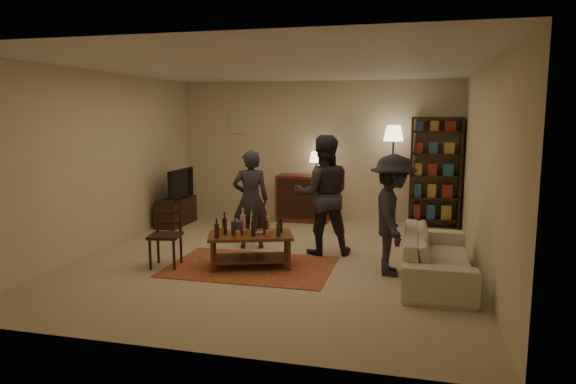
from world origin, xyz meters
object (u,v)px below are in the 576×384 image
(coffee_table, at_px, (250,238))
(tv_stand, at_px, (176,205))
(floor_lamp, at_px, (393,141))
(person_by_sofa, at_px, (393,215))
(bookshelf, at_px, (435,171))
(person_right, at_px, (323,195))
(dresser, at_px, (304,197))
(sofa, at_px, (437,256))
(dining_chair, at_px, (166,231))
(person_left, at_px, (251,199))

(coffee_table, distance_m, tv_stand, 3.16)
(floor_lamp, relative_size, person_by_sofa, 1.19)
(bookshelf, distance_m, person_right, 2.85)
(dresser, relative_size, floor_lamp, 0.73)
(sofa, bearing_deg, floor_lamp, 13.15)
(tv_stand, bearing_deg, sofa, -25.34)
(coffee_table, height_order, dining_chair, dining_chair)
(bookshelf, distance_m, sofa, 3.26)
(dresser, relative_size, person_right, 0.77)
(dresser, xyz_separation_m, sofa, (2.39, -3.11, -0.17))
(dresser, bearing_deg, sofa, -52.46)
(dining_chair, distance_m, floor_lamp, 4.51)
(sofa, bearing_deg, dresser, 37.54)
(bookshelf, distance_m, floor_lamp, 0.95)
(dresser, xyz_separation_m, bookshelf, (2.44, 0.07, 0.56))
(dining_chair, height_order, person_by_sofa, person_by_sofa)
(dining_chair, bearing_deg, bookshelf, 34.31)
(person_right, bearing_deg, person_left, -19.28)
(tv_stand, height_order, person_left, person_left)
(tv_stand, bearing_deg, floor_lamp, 12.20)
(coffee_table, height_order, dresser, dresser)
(dresser, bearing_deg, bookshelf, 1.57)
(tv_stand, bearing_deg, person_left, -33.90)
(person_right, bearing_deg, coffee_table, 31.98)
(dining_chair, distance_m, tv_stand, 2.69)
(bookshelf, bearing_deg, person_by_sofa, -101.19)
(coffee_table, distance_m, bookshelf, 4.13)
(bookshelf, distance_m, person_left, 3.60)
(tv_stand, bearing_deg, person_by_sofa, -27.34)
(coffee_table, relative_size, person_right, 0.71)
(person_right, bearing_deg, dining_chair, 13.80)
(floor_lamp, xyz_separation_m, person_left, (-2.04, -2.12, -0.83))
(bookshelf, bearing_deg, coffee_table, -127.46)
(bookshelf, bearing_deg, dresser, -178.43)
(dining_chair, relative_size, person_left, 0.61)
(coffee_table, distance_m, person_left, 1.09)
(bookshelf, xyz_separation_m, person_left, (-2.80, -2.25, -0.27))
(sofa, relative_size, person_by_sofa, 1.33)
(coffee_table, xyz_separation_m, floor_lamp, (1.73, 3.11, 1.18))
(coffee_table, distance_m, dresser, 3.18)
(bookshelf, xyz_separation_m, sofa, (-0.05, -3.18, -0.73))
(bookshelf, height_order, floor_lamp, bookshelf)
(tv_stand, height_order, sofa, tv_stand)
(tv_stand, relative_size, person_right, 0.60)
(floor_lamp, height_order, person_by_sofa, floor_lamp)
(dresser, bearing_deg, tv_stand, -157.93)
(tv_stand, height_order, floor_lamp, floor_lamp)
(person_by_sofa, bearing_deg, person_left, 62.90)
(dresser, xyz_separation_m, person_left, (-0.36, -2.19, 0.29))
(bookshelf, relative_size, person_by_sofa, 1.29)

